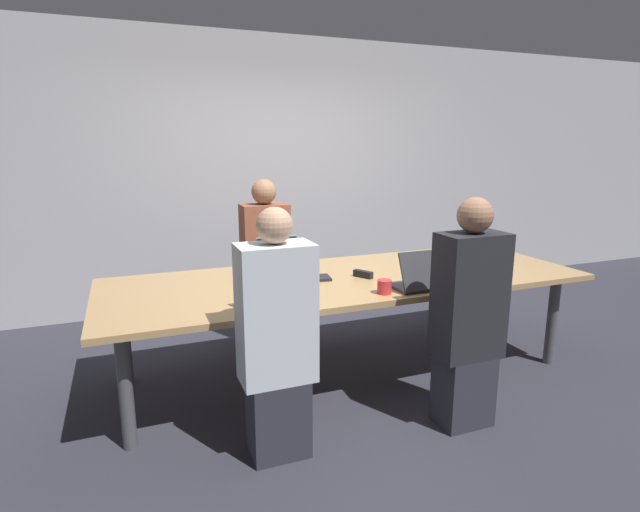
% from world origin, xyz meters
% --- Properties ---
extents(ground_plane, '(24.00, 24.00, 0.00)m').
position_xyz_m(ground_plane, '(0.00, 0.00, 0.00)').
color(ground_plane, '#2D2D38').
extents(curtain_wall, '(12.00, 0.06, 2.80)m').
position_xyz_m(curtain_wall, '(0.00, 1.99, 1.40)').
color(curtain_wall, '#ADADB2').
rests_on(curtain_wall, ground_plane).
extents(conference_table, '(3.49, 1.24, 0.75)m').
position_xyz_m(conference_table, '(0.00, 0.00, 0.70)').
color(conference_table, tan).
rests_on(conference_table, ground_plane).
extents(laptop_near_left, '(0.32, 0.23, 0.24)m').
position_xyz_m(laptop_near_left, '(-0.73, -0.42, 0.82)').
color(laptop_near_left, '#B7B7BC').
rests_on(laptop_near_left, conference_table).
extents(person_near_left, '(0.40, 0.24, 1.39)m').
position_xyz_m(person_near_left, '(-0.78, -0.79, 0.67)').
color(person_near_left, '#2D2D38').
rests_on(person_near_left, ground_plane).
extents(bottle_near_left, '(0.07, 0.07, 0.25)m').
position_xyz_m(bottle_near_left, '(-0.49, -0.32, 0.86)').
color(bottle_near_left, green).
rests_on(bottle_near_left, conference_table).
extents(laptop_far_midleft, '(0.32, 0.27, 0.26)m').
position_xyz_m(laptop_far_midleft, '(-0.42, 0.42, 0.83)').
color(laptop_far_midleft, gray).
rests_on(laptop_far_midleft, conference_table).
extents(person_far_midleft, '(0.40, 0.24, 1.42)m').
position_xyz_m(person_far_midleft, '(-0.38, 0.90, 0.69)').
color(person_far_midleft, '#2D2D38').
rests_on(person_far_midleft, ground_plane).
extents(cup_far_midleft, '(0.08, 0.08, 0.09)m').
position_xyz_m(cup_far_midleft, '(-0.17, 0.33, 0.80)').
color(cup_far_midleft, '#232328').
rests_on(cup_far_midleft, conference_table).
extents(bottle_far_midleft, '(0.07, 0.07, 0.26)m').
position_xyz_m(bottle_far_midleft, '(-0.68, 0.26, 0.86)').
color(bottle_far_midleft, green).
rests_on(bottle_far_midleft, conference_table).
extents(laptop_near_midright, '(0.35, 0.27, 0.26)m').
position_xyz_m(laptop_near_midright, '(0.32, -0.47, 0.83)').
color(laptop_near_midright, '#333338').
rests_on(laptop_near_midright, conference_table).
extents(person_near_midright, '(0.40, 0.24, 1.41)m').
position_xyz_m(person_near_midright, '(0.38, -0.91, 0.68)').
color(person_near_midright, '#2D2D38').
rests_on(person_near_midright, ground_plane).
extents(cup_near_midright, '(0.09, 0.09, 0.09)m').
position_xyz_m(cup_near_midright, '(0.04, -0.47, 0.80)').
color(cup_near_midright, red).
rests_on(cup_near_midright, conference_table).
extents(stapler, '(0.11, 0.15, 0.05)m').
position_xyz_m(stapler, '(0.09, -0.06, 0.78)').
color(stapler, black).
rests_on(stapler, conference_table).
extents(notebook, '(0.22, 0.18, 0.02)m').
position_xyz_m(notebook, '(-0.24, 0.02, 0.76)').
color(notebook, '#232328').
rests_on(notebook, conference_table).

